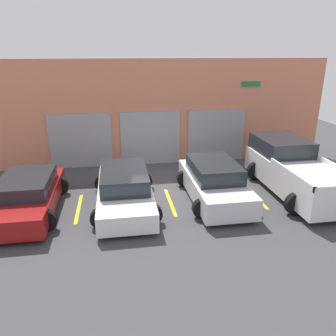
% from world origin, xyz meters
% --- Properties ---
extents(ground_plane, '(28.00, 28.00, 0.00)m').
position_xyz_m(ground_plane, '(0.00, 0.00, 0.00)').
color(ground_plane, '#3D3D3F').
extents(shophouse_building, '(16.32, 0.68, 4.75)m').
position_xyz_m(shophouse_building, '(-0.01, 3.29, 2.33)').
color(shophouse_building, '#D17A5B').
rests_on(shophouse_building, ground).
extents(pickup_truck, '(2.51, 5.08, 1.79)m').
position_xyz_m(pickup_truck, '(4.73, -1.08, 0.84)').
color(pickup_truck, white).
rests_on(pickup_truck, ground).
extents(sedan_white, '(2.18, 4.57, 1.26)m').
position_xyz_m(sedan_white, '(-1.58, -1.31, 0.59)').
color(sedan_white, white).
rests_on(sedan_white, ground).
extents(sedan_side, '(2.18, 4.22, 1.38)m').
position_xyz_m(sedan_side, '(1.58, -1.32, 0.65)').
color(sedan_side, silver).
rests_on(sedan_side, ground).
extents(van_right, '(2.23, 4.31, 1.22)m').
position_xyz_m(van_right, '(-4.73, -1.32, 0.58)').
color(van_right, maroon).
rests_on(van_right, ground).
extents(parking_stripe_left, '(0.12, 2.20, 0.01)m').
position_xyz_m(parking_stripe_left, '(-3.15, -1.34, 0.00)').
color(parking_stripe_left, gold).
rests_on(parking_stripe_left, ground).
extents(parking_stripe_centre, '(0.12, 2.20, 0.01)m').
position_xyz_m(parking_stripe_centre, '(-0.00, -1.34, 0.00)').
color(parking_stripe_centre, gold).
rests_on(parking_stripe_centre, ground).
extents(parking_stripe_right, '(0.12, 2.20, 0.01)m').
position_xyz_m(parking_stripe_right, '(3.15, -1.34, 0.00)').
color(parking_stripe_right, gold).
rests_on(parking_stripe_right, ground).
extents(parking_stripe_far_right, '(0.12, 2.20, 0.01)m').
position_xyz_m(parking_stripe_far_right, '(6.31, -1.34, 0.00)').
color(parking_stripe_far_right, gold).
rests_on(parking_stripe_far_right, ground).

